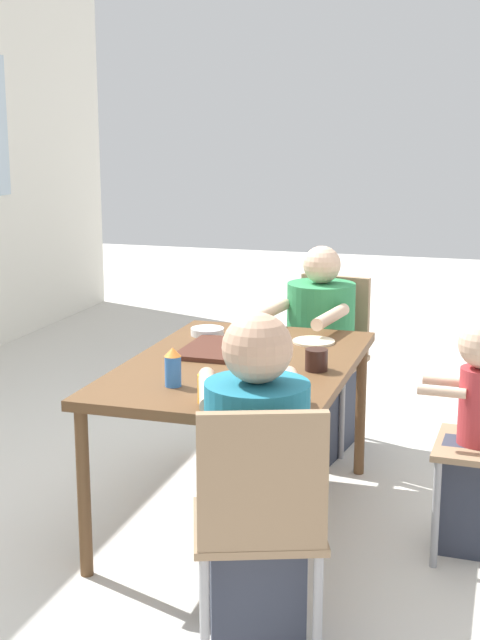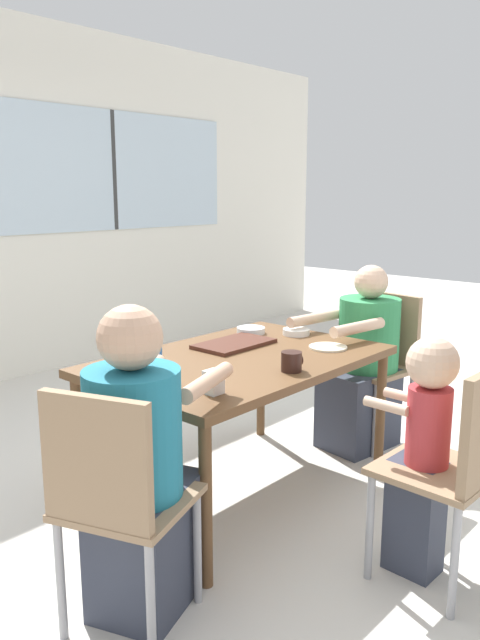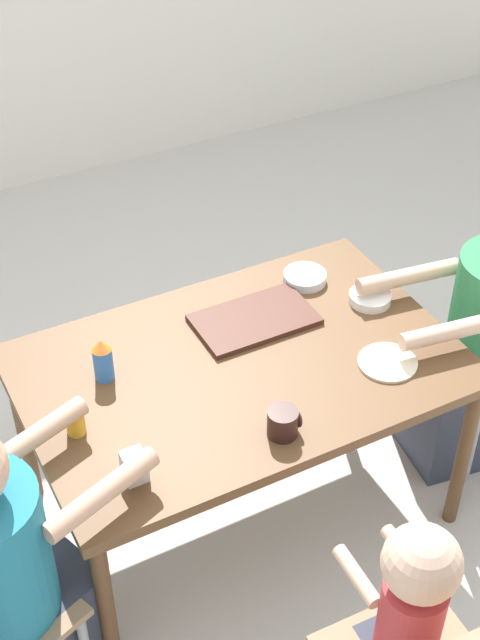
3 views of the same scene
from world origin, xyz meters
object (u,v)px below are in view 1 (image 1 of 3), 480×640
at_px(chair_for_man_blue_shirt, 329,343).
at_px(coffee_mug, 317,360).
at_px(person_man_blue_shirt, 317,362).
at_px(milk_carton_small, 278,390).
at_px(bowl_white_shallow, 258,328).
at_px(sippy_cup, 173,367).
at_px(chair_for_woman_green_shirt, 260,514).
at_px(juice_glass, 205,389).
at_px(bowl_cereal, 207,332).
at_px(person_toddler, 474,433).
at_px(person_woman_green_shirt, 256,499).

height_order(chair_for_man_blue_shirt, coffee_mug, chair_for_man_blue_shirt).
distance_m(chair_for_man_blue_shirt, person_man_blue_shirt, 0.18).
bearing_deg(milk_carton_small, person_man_blue_shirt, 6.45).
bearing_deg(bowl_white_shallow, sippy_cup, 176.40).
xyz_separation_m(chair_for_woman_green_shirt, juice_glass, (0.47, 0.34, 0.22)).
bearing_deg(juice_glass, chair_for_man_blue_shirt, -3.77).
relative_size(person_man_blue_shirt, bowl_cereal, 6.83).
relative_size(person_toddler, coffee_mug, 9.77).
relative_size(person_woman_green_shirt, sippy_cup, 7.39).
height_order(chair_for_man_blue_shirt, person_woman_green_shirt, person_woman_green_shirt).
bearing_deg(person_woman_green_shirt, coffee_mug, 69.32).
height_order(chair_for_man_blue_shirt, person_man_blue_shirt, person_man_blue_shirt).
xyz_separation_m(chair_for_woman_green_shirt, milk_carton_small, (0.56, 0.09, 0.22)).
bearing_deg(coffee_mug, chair_for_man_blue_shirt, 8.88).
relative_size(person_woman_green_shirt, milk_carton_small, 12.02).
height_order(person_toddler, coffee_mug, person_toddler).
bearing_deg(milk_carton_small, person_toddler, -56.09).
bearing_deg(person_woman_green_shirt, juice_glass, 111.27).
bearing_deg(milk_carton_small, juice_glass, 109.22).
bearing_deg(bowl_white_shallow, coffee_mug, -144.94).
height_order(chair_for_man_blue_shirt, juice_glass, chair_for_man_blue_shirt).
height_order(person_man_blue_shirt, coffee_mug, person_man_blue_shirt).
relative_size(chair_for_woman_green_shirt, person_toddler, 0.92).
bearing_deg(person_toddler, chair_for_man_blue_shirt, 37.35).
xyz_separation_m(person_woman_green_shirt, bowl_white_shallow, (1.44, 0.40, 0.22)).
bearing_deg(person_woman_green_shirt, person_toddler, 33.07).
height_order(person_man_blue_shirt, milk_carton_small, person_man_blue_shirt).
relative_size(person_man_blue_shirt, person_toddler, 1.12).
height_order(person_woman_green_shirt, person_toddler, person_woman_green_shirt).
bearing_deg(person_man_blue_shirt, milk_carton_small, 104.52).
xyz_separation_m(person_toddler, milk_carton_small, (-0.45, 0.67, 0.25)).
height_order(person_woman_green_shirt, juice_glass, person_woman_green_shirt).
distance_m(coffee_mug, bowl_white_shallow, 0.72).
bearing_deg(milk_carton_small, chair_for_woman_green_shirt, -170.61).
height_order(chair_for_woman_green_shirt, milk_carton_small, chair_for_woman_green_shirt).
bearing_deg(bowl_white_shallow, chair_for_man_blue_shirt, -23.31).
xyz_separation_m(person_woman_green_shirt, person_man_blue_shirt, (1.82, 0.19, -0.03)).
xyz_separation_m(person_man_blue_shirt, sippy_cup, (-1.34, 0.27, 0.31)).
height_order(chair_for_woman_green_shirt, sippy_cup, chair_for_woman_green_shirt).
bearing_deg(juice_glass, person_man_blue_shirt, -3.28).
distance_m(person_toddler, milk_carton_small, 0.85).
relative_size(sippy_cup, bowl_cereal, 0.97).
distance_m(person_toddler, sippy_cup, 1.20).
height_order(sippy_cup, juice_glass, sippy_cup).
bearing_deg(person_woman_green_shirt, chair_for_man_blue_shirt, 74.68).
bearing_deg(sippy_cup, person_toddler, -71.10).
xyz_separation_m(person_toddler, bowl_white_shallow, (0.59, 1.04, 0.22)).
height_order(person_toddler, bowl_cereal, person_toddler).
distance_m(person_woman_green_shirt, bowl_cereal, 1.46).
xyz_separation_m(person_woman_green_shirt, juice_glass, (0.32, 0.28, 0.25)).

